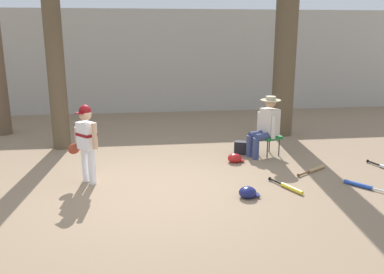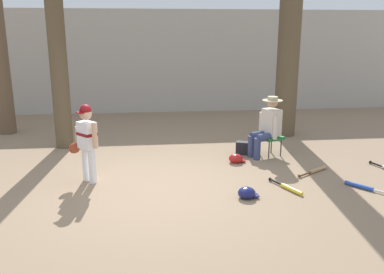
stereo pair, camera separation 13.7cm
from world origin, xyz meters
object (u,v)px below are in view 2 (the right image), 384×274
(tree_behind_spectator, at_px, (288,52))
(batting_helmet_red, at_px, (236,159))
(young_ballplayer, at_px, (86,138))
(bat_blue_youth, at_px, (363,187))
(bat_wood_tan, at_px, (316,170))
(tree_near_player, at_px, (57,49))
(batting_helmet_navy, at_px, (247,193))
(seated_spectator, at_px, (267,125))
(folding_stool, at_px, (271,138))
(handbag_beside_stool, at_px, (245,148))
(bat_yellow_trainer, at_px, (289,188))

(tree_behind_spectator, distance_m, batting_helmet_red, 3.22)
(young_ballplayer, distance_m, bat_blue_youth, 4.51)
(bat_blue_youth, relative_size, bat_wood_tan, 0.95)
(tree_near_player, relative_size, batting_helmet_navy, 15.23)
(bat_blue_youth, bearing_deg, tree_near_player, 149.58)
(seated_spectator, bearing_deg, folding_stool, 21.74)
(seated_spectator, height_order, handbag_beside_stool, seated_spectator)
(bat_wood_tan, bearing_deg, seated_spectator, 119.81)
(bat_yellow_trainer, distance_m, batting_helmet_navy, 0.78)
(tree_behind_spectator, xyz_separation_m, batting_helmet_red, (-1.63, -2.02, -1.90))
(bat_wood_tan, relative_size, batting_helmet_navy, 2.15)
(folding_stool, height_order, bat_wood_tan, folding_stool)
(bat_blue_youth, bearing_deg, young_ballplayer, 169.37)
(batting_helmet_navy, bearing_deg, handbag_beside_stool, 77.43)
(handbag_beside_stool, relative_size, batting_helmet_red, 1.08)
(handbag_beside_stool, height_order, batting_helmet_red, handbag_beside_stool)
(young_ballplayer, height_order, batting_helmet_navy, young_ballplayer)
(tree_behind_spectator, xyz_separation_m, bat_wood_tan, (-0.33, -2.73, -1.94))
(bat_wood_tan, distance_m, batting_helmet_red, 1.48)
(tree_near_player, xyz_separation_m, batting_helmet_navy, (3.26, -3.19, -2.01))
(bat_blue_youth, xyz_separation_m, bat_wood_tan, (-0.42, 0.85, -0.00))
(bat_blue_youth, bearing_deg, seated_spectator, 118.33)
(folding_stool, xyz_separation_m, handbag_beside_stool, (-0.49, 0.14, -0.23))
(tree_behind_spectator, distance_m, batting_helmet_navy, 4.56)
(seated_spectator, distance_m, bat_yellow_trainer, 1.93)
(bat_blue_youth, xyz_separation_m, batting_helmet_navy, (-1.92, -0.15, 0.05))
(young_ballplayer, height_order, handbag_beside_stool, young_ballplayer)
(young_ballplayer, bearing_deg, batting_helmet_red, 15.42)
(young_ballplayer, xyz_separation_m, bat_blue_youth, (4.37, -0.82, -0.71))
(bat_yellow_trainer, bearing_deg, seated_spectator, 85.00)
(handbag_beside_stool, bearing_deg, tree_near_player, 165.58)
(tree_near_player, xyz_separation_m, bat_blue_youth, (5.18, -3.04, -2.06))
(seated_spectator, height_order, bat_wood_tan, seated_spectator)
(folding_stool, relative_size, seated_spectator, 0.43)
(batting_helmet_navy, relative_size, batting_helmet_red, 1.01)
(young_ballplayer, height_order, batting_helmet_red, young_ballplayer)
(tree_behind_spectator, xyz_separation_m, bat_yellow_trainer, (-1.09, -3.49, -1.94))
(tree_near_player, relative_size, batting_helmet_red, 15.32)
(bat_wood_tan, xyz_separation_m, batting_helmet_red, (-1.30, 0.71, 0.05))
(bat_wood_tan, distance_m, batting_helmet_navy, 1.80)
(folding_stool, bearing_deg, bat_yellow_trainer, -97.69)
(batting_helmet_red, bearing_deg, bat_yellow_trainer, -70.07)
(tree_near_player, relative_size, seated_spectator, 4.03)
(tree_near_player, distance_m, bat_blue_youth, 6.35)
(folding_stool, bearing_deg, seated_spectator, -158.26)
(young_ballplayer, relative_size, bat_yellow_trainer, 1.84)
(batting_helmet_navy, bearing_deg, seated_spectator, 66.36)
(tree_behind_spectator, bearing_deg, handbag_beside_stool, -131.69)
(folding_stool, bearing_deg, batting_helmet_navy, -115.36)
(bat_yellow_trainer, relative_size, bat_blue_youth, 1.10)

